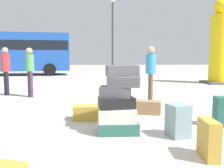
% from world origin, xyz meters
% --- Properties ---
extents(ground_plane, '(80.00, 80.00, 0.00)m').
position_xyz_m(ground_plane, '(0.00, 0.00, 0.00)').
color(ground_plane, '#ADA89E').
extents(suitcase_tower, '(0.79, 0.65, 1.21)m').
position_xyz_m(suitcase_tower, '(0.16, 0.37, 0.54)').
color(suitcase_tower, '#26594C').
rests_on(suitcase_tower, ground).
extents(suitcase_brown_foreground_near, '(0.84, 0.53, 0.31)m').
position_xyz_m(suitcase_brown_foreground_near, '(0.90, 1.79, 0.16)').
color(suitcase_brown_foreground_near, olive).
rests_on(suitcase_brown_foreground_near, ground).
extents(suitcase_slate_right_side, '(0.38, 0.43, 0.56)m').
position_xyz_m(suitcase_slate_right_side, '(1.15, 0.05, 0.28)').
color(suitcase_slate_right_side, gray).
rests_on(suitcase_slate_right_side, ground).
extents(suitcase_tan_left_side, '(0.74, 0.37, 0.31)m').
position_xyz_m(suitcase_tan_left_side, '(-0.37, 1.30, 0.15)').
color(suitcase_tan_left_side, '#B28C33').
rests_on(suitcase_tan_left_side, ground).
extents(suitcase_teal_foreground_far, '(0.29, 0.35, 0.58)m').
position_xyz_m(suitcase_teal_foreground_far, '(2.22, 0.67, 0.29)').
color(suitcase_teal_foreground_far, '#26594C').
rests_on(suitcase_teal_foreground_far, ground).
extents(suitcase_tan_behind_tower, '(0.20, 0.44, 0.52)m').
position_xyz_m(suitcase_tan_behind_tower, '(1.27, -0.86, 0.26)').
color(suitcase_tan_behind_tower, '#B28C33').
rests_on(suitcase_tan_behind_tower, ground).
extents(person_bearded_onlooker, '(0.30, 0.31, 1.70)m').
position_xyz_m(person_bearded_onlooker, '(-3.50, 4.98, 1.02)').
color(person_bearded_onlooker, black).
rests_on(person_bearded_onlooker, ground).
extents(person_tourist_with_camera, '(0.30, 0.34, 1.66)m').
position_xyz_m(person_tourist_with_camera, '(1.34, 3.17, 1.00)').
color(person_tourist_with_camera, brown).
rests_on(person_tourist_with_camera, ground).
extents(person_passerby_in_red, '(0.30, 0.31, 1.68)m').
position_xyz_m(person_passerby_in_red, '(-2.53, 4.53, 1.01)').
color(person_passerby_in_red, '#3F334C').
rests_on(person_passerby_in_red, ground).
extents(yellow_dummy_statue, '(1.47, 1.47, 4.32)m').
position_xyz_m(yellow_dummy_statue, '(6.07, 8.45, 1.92)').
color(yellow_dummy_statue, yellow).
rests_on(yellow_dummy_statue, ground).
extents(parked_bus, '(8.47, 3.63, 3.15)m').
position_xyz_m(parked_bus, '(-6.59, 15.12, 1.83)').
color(parked_bus, '#1E4CA5').
rests_on(parked_bus, ground).
extents(lamp_post, '(0.36, 0.36, 5.42)m').
position_xyz_m(lamp_post, '(0.78, 13.07, 3.60)').
color(lamp_post, '#333338').
rests_on(lamp_post, ground).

